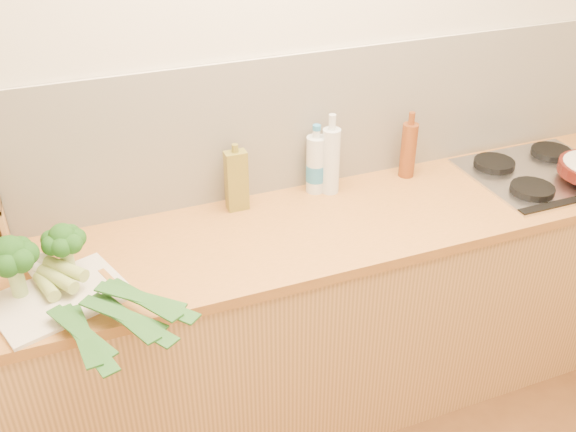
{
  "coord_description": "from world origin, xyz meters",
  "views": [
    {
      "loc": [
        -0.83,
        -0.61,
        2.14
      ],
      "look_at": [
        -0.15,
        1.1,
        1.02
      ],
      "focal_mm": 40.0,
      "sensor_mm": 36.0,
      "label": 1
    }
  ],
  "objects": [
    {
      "name": "chopping_board",
      "position": [
        -0.91,
        1.08,
        0.91
      ],
      "size": [
        0.46,
        0.39,
        0.01
      ],
      "primitive_type": "cube",
      "rotation": [
        0.0,
        0.0,
        0.33
      ],
      "color": "beige",
      "rests_on": "counter"
    },
    {
      "name": "water_bottle",
      "position": [
        0.09,
        1.43,
        1.01
      ],
      "size": [
        0.08,
        0.08,
        0.26
      ],
      "color": "silver",
      "rests_on": "counter"
    },
    {
      "name": "broccoli_right",
      "position": [
        -0.87,
        1.2,
        1.04
      ],
      "size": [
        0.14,
        0.14,
        0.18
      ],
      "color": "#91B067",
      "rests_on": "chopping_board"
    },
    {
      "name": "leek_front",
      "position": [
        -0.92,
        1.04,
        0.93
      ],
      "size": [
        0.23,
        0.62,
        0.04
      ],
      "rotation": [
        0.0,
        0.0,
        0.29
      ],
      "color": "white",
      "rests_on": "chopping_board"
    },
    {
      "name": "leek_mid",
      "position": [
        -0.87,
        1.06,
        0.95
      ],
      "size": [
        0.41,
        0.61,
        0.04
      ],
      "rotation": [
        0.0,
        0.0,
        0.57
      ],
      "color": "white",
      "rests_on": "chopping_board"
    },
    {
      "name": "oil_tin",
      "position": [
        -0.24,
        1.41,
        1.02
      ],
      "size": [
        0.08,
        0.05,
        0.27
      ],
      "color": "olive",
      "rests_on": "counter"
    },
    {
      "name": "leek_back",
      "position": [
        -0.83,
        1.08,
        0.97
      ],
      "size": [
        0.48,
        0.57,
        0.04
      ],
      "rotation": [
        0.0,
        0.0,
        0.69
      ],
      "color": "white",
      "rests_on": "chopping_board"
    },
    {
      "name": "gas_hob",
      "position": [
        1.02,
        1.2,
        0.91
      ],
      "size": [
        0.58,
        0.5,
        0.04
      ],
      "color": "silver",
      "rests_on": "counter"
    },
    {
      "name": "glass_bottle",
      "position": [
        0.14,
        1.4,
        1.04
      ],
      "size": [
        0.07,
        0.07,
        0.33
      ],
      "color": "silver",
      "rests_on": "counter"
    },
    {
      "name": "counter",
      "position": [
        0.0,
        1.2,
        0.45
      ],
      "size": [
        3.2,
        0.62,
        0.9
      ],
      "color": "tan",
      "rests_on": "ground"
    },
    {
      "name": "broccoli_left",
      "position": [
        -1.02,
        1.14,
        1.05
      ],
      "size": [
        0.16,
        0.16,
        0.21
      ],
      "color": "#91B067",
      "rests_on": "chopping_board"
    },
    {
      "name": "room_shell",
      "position": [
        0.0,
        1.49,
        1.17
      ],
      "size": [
        3.5,
        3.5,
        3.5
      ],
      "color": "beige",
      "rests_on": "ground"
    },
    {
      "name": "amber_bottle",
      "position": [
        0.49,
        1.4,
        1.02
      ],
      "size": [
        0.06,
        0.06,
        0.28
      ],
      "color": "brown",
      "rests_on": "counter"
    }
  ]
}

